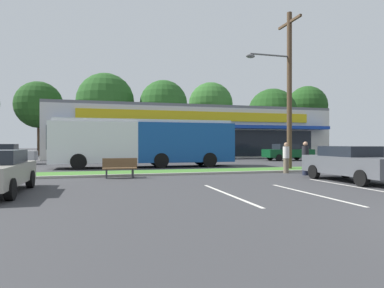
{
  "coord_description": "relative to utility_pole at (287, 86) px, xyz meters",
  "views": [
    {
      "loc": [
        -7.59,
        -3.95,
        1.64
      ],
      "look_at": [
        -1.53,
        18.1,
        1.6
      ],
      "focal_mm": 31.14,
      "sensor_mm": 36.0,
      "label": 1
    }
  ],
  "objects": [
    {
      "name": "parking_stripe_1",
      "position": [
        -4.34,
        -8.54,
        -5.15
      ],
      "size": [
        0.12,
        4.8,
        0.01
      ],
      "primitive_type": "cube",
      "color": "silver",
      "rests_on": "ground_plane"
    },
    {
      "name": "car_3",
      "position": [
        -18.12,
        10.8,
        -4.34
      ],
      "size": [
        4.39,
        1.95,
        1.6
      ],
      "color": "#B7B7BC",
      "rests_on": "ground_plane"
    },
    {
      "name": "tree_mid",
      "position": [
        -2.28,
        28.88,
        2.1
      ],
      "size": [
        6.78,
        6.78,
        10.65
      ],
      "color": "#473323",
      "rests_on": "ground_plane"
    },
    {
      "name": "parking_stripe_0",
      "position": [
        -6.98,
        -7.96,
        -5.15
      ],
      "size": [
        0.12,
        4.8,
        0.01
      ],
      "primitive_type": "cube",
      "color": "silver",
      "rests_on": "ground_plane"
    },
    {
      "name": "storefront_building",
      "position": [
        -0.49,
        21.85,
        -2.22
      ],
      "size": [
        31.99,
        13.0,
        5.86
      ],
      "color": "beige",
      "rests_on": "ground_plane"
    },
    {
      "name": "grass_median",
      "position": [
        -3.34,
        0.02,
        -5.09
      ],
      "size": [
        56.0,
        2.2,
        0.12
      ],
      "primitive_type": "cube",
      "color": "#427A2D",
      "rests_on": "ground_plane"
    },
    {
      "name": "utility_pole",
      "position": [
        0.0,
        0.0,
        0.0
      ],
      "size": [
        3.03,
        2.4,
        9.61
      ],
      "color": "#4C3826",
      "rests_on": "ground_plane"
    },
    {
      "name": "pedestrian_near_bench",
      "position": [
        -1.05,
        -1.61,
        -4.3
      ],
      "size": [
        0.34,
        0.34,
        1.7
      ],
      "rotation": [
        0.0,
        0.0,
        1.04
      ],
      "color": "#726651",
      "rests_on": "ground_plane"
    },
    {
      "name": "parking_stripe_2",
      "position": [
        -1.67,
        -7.1,
        -5.15
      ],
      "size": [
        0.12,
        4.8,
        0.01
      ],
      "primitive_type": "cube",
      "color": "silver",
      "rests_on": "ground_plane"
    },
    {
      "name": "tree_left",
      "position": [
        -19.34,
        32.97,
        1.93
      ],
      "size": [
        6.55,
        6.55,
        10.37
      ],
      "color": "#473323",
      "rests_on": "ground_plane"
    },
    {
      "name": "tree_mid_left",
      "position": [
        -10.27,
        31.11,
        2.42
      ],
      "size": [
        8.16,
        8.16,
        11.66
      ],
      "color": "#473323",
      "rests_on": "ground_plane"
    },
    {
      "name": "tree_far_right",
      "position": [
        22.41,
        30.57,
        2.76
      ],
      "size": [
        6.6,
        6.6,
        11.23
      ],
      "color": "#473323",
      "rests_on": "ground_plane"
    },
    {
      "name": "bus_stop_bench",
      "position": [
        -10.06,
        -1.89,
        -4.65
      ],
      "size": [
        1.6,
        0.45,
        0.95
      ],
      "rotation": [
        0.0,
        0.0,
        3.14
      ],
      "color": "brown",
      "rests_on": "ground_plane"
    },
    {
      "name": "tree_mid_right",
      "position": [
        6.1,
        32.68,
        2.72
      ],
      "size": [
        7.07,
        7.07,
        11.42
      ],
      "color": "#473323",
      "rests_on": "ground_plane"
    },
    {
      "name": "pedestrian_by_pole",
      "position": [
        -0.75,
        -2.96,
        -4.28
      ],
      "size": [
        0.35,
        0.35,
        1.73
      ],
      "rotation": [
        0.0,
        0.0,
        0.28
      ],
      "color": "#1E2338",
      "rests_on": "ground_plane"
    },
    {
      "name": "car_4",
      "position": [
        -3.99,
        10.93,
        -4.33
      ],
      "size": [
        4.41,
        2.01,
        1.61
      ],
      "rotation": [
        0.0,
        0.0,
        3.14
      ],
      "color": "#9E998C",
      "rests_on": "ground_plane"
    },
    {
      "name": "car_0",
      "position": [
        6.46,
        10.51,
        -4.34
      ],
      "size": [
        4.76,
        1.9,
        1.59
      ],
      "color": "#0C3F1E",
      "rests_on": "ground_plane"
    },
    {
      "name": "curb_lip",
      "position": [
        -3.34,
        -1.2,
        -5.09
      ],
      "size": [
        56.0,
        0.24,
        0.12
      ],
      "primitive_type": "cube",
      "color": "#99968C",
      "rests_on": "ground_plane"
    },
    {
      "name": "city_bus",
      "position": [
        -7.96,
        5.13,
        -3.38
      ],
      "size": [
        12.36,
        2.76,
        3.25
      ],
      "rotation": [
        0.0,
        0.0,
        3.13
      ],
      "color": "#144793",
      "rests_on": "ground_plane"
    },
    {
      "name": "car_1",
      "position": [
        -0.49,
        -5.96,
        -4.36
      ],
      "size": [
        1.98,
        4.72,
        1.52
      ],
      "rotation": [
        0.0,
        0.0,
        -1.57
      ],
      "color": "#515459",
      "rests_on": "ground_plane"
    },
    {
      "name": "tree_right",
      "position": [
        15.08,
        29.01,
        1.23
      ],
      "size": [
        7.68,
        7.68,
        10.23
      ],
      "color": "#473323",
      "rests_on": "ground_plane"
    }
  ]
}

